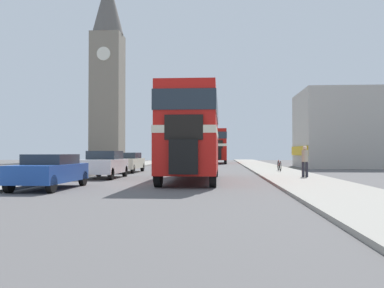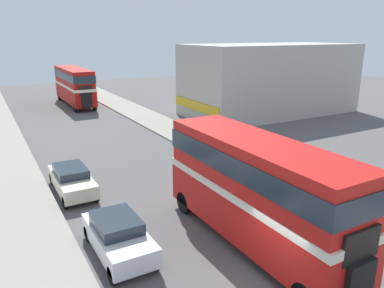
% 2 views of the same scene
% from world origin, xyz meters
% --- Properties ---
extents(ground_plane, '(120.00, 120.00, 0.00)m').
position_xyz_m(ground_plane, '(0.00, 0.00, 0.00)').
color(ground_plane, '#565454').
extents(sidewalk_right, '(3.50, 120.00, 0.12)m').
position_xyz_m(sidewalk_right, '(6.75, 0.00, 0.06)').
color(sidewalk_right, gray).
rests_on(sidewalk_right, ground_plane).
extents(sidewalk_left, '(3.50, 120.00, 0.12)m').
position_xyz_m(sidewalk_left, '(-6.75, 0.00, 0.06)').
color(sidewalk_left, gray).
rests_on(sidewalk_left, ground_plane).
extents(double_decker_bus, '(2.56, 9.69, 4.37)m').
position_xyz_m(double_decker_bus, '(1.28, 2.67, 2.58)').
color(double_decker_bus, red).
rests_on(double_decker_bus, ground_plane).
extents(bus_distant, '(2.38, 10.76, 4.31)m').
position_xyz_m(bus_distant, '(2.21, 37.43, 2.55)').
color(bus_distant, '#B2140F').
rests_on(bus_distant, ground_plane).
extents(car_parked_near, '(1.73, 4.31, 1.35)m').
position_xyz_m(car_parked_near, '(-3.95, -2.34, 0.72)').
color(car_parked_near, '#1E479E').
rests_on(car_parked_near, ground_plane).
extents(car_parked_mid, '(1.77, 4.08, 1.51)m').
position_xyz_m(car_parked_mid, '(-3.72, 4.68, 0.78)').
color(car_parked_mid, white).
rests_on(car_parked_mid, ground_plane).
extents(car_parked_far, '(1.70, 4.43, 1.41)m').
position_xyz_m(car_parked_far, '(-3.95, 11.53, 0.74)').
color(car_parked_far, beige).
rests_on(car_parked_far, ground_plane).
extents(pedestrian_walking, '(0.33, 0.33, 1.66)m').
position_xyz_m(pedestrian_walking, '(7.20, 4.48, 1.06)').
color(pedestrian_walking, '#282833').
rests_on(pedestrian_walking, sidewalk_right).
extents(bicycle_on_pavement, '(0.05, 1.76, 0.78)m').
position_xyz_m(bicycle_on_pavement, '(6.82, 11.78, 0.48)').
color(bicycle_on_pavement, black).
rests_on(bicycle_on_pavement, sidewalk_right).
extents(church_tower, '(5.22, 5.22, 31.54)m').
position_xyz_m(church_tower, '(-16.37, 51.84, 16.12)').
color(church_tower, gray).
rests_on(church_tower, ground_plane).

